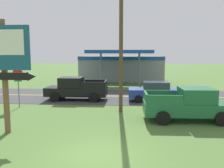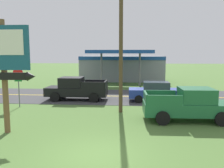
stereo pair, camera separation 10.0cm
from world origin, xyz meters
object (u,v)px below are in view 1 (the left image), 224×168
object	(u,v)px
pickup_green_parked_on_lawn	(189,105)
pickup_black_on_road	(76,89)
motel_sign	(4,59)
stop_sign	(18,80)
utility_pole	(121,33)
gas_station	(122,67)
car_blue_far_lane	(154,91)

from	to	relation	value
pickup_green_parked_on_lawn	pickup_black_on_road	world-z (taller)	same
motel_sign	stop_sign	world-z (taller)	motel_sign
utility_pole	pickup_green_parked_on_lawn	xyz separation A→B (m)	(4.13, -1.79, -4.35)
stop_sign	gas_station	world-z (taller)	gas_station
utility_pole	pickup_green_parked_on_lawn	world-z (taller)	utility_pole
car_blue_far_lane	gas_station	bearing A→B (deg)	102.14
stop_sign	utility_pole	bearing A→B (deg)	-6.56
car_blue_far_lane	stop_sign	bearing A→B (deg)	-163.14
motel_sign	pickup_green_parked_on_lawn	size ratio (longest dim) A/B	1.06
utility_pole	pickup_black_on_road	size ratio (longest dim) A/B	1.91
stop_sign	pickup_black_on_road	world-z (taller)	stop_sign
stop_sign	pickup_green_parked_on_lawn	xyz separation A→B (m)	(11.72, -2.66, -1.06)
motel_sign	pickup_black_on_road	distance (m)	9.35
utility_pole	pickup_black_on_road	bearing A→B (deg)	135.33
pickup_green_parked_on_lawn	motel_sign	bearing A→B (deg)	-162.27
gas_station	car_blue_far_lane	distance (m)	15.94
utility_pole	car_blue_far_lane	size ratio (longest dim) A/B	2.36
motel_sign	stop_sign	bearing A→B (deg)	110.70
gas_station	car_blue_far_lane	bearing A→B (deg)	-77.86
utility_pole	gas_station	bearing A→B (deg)	92.04
stop_sign	utility_pole	world-z (taller)	utility_pole
pickup_black_on_road	stop_sign	bearing A→B (deg)	-139.00
gas_station	pickup_green_parked_on_lawn	world-z (taller)	gas_station
pickup_black_on_road	motel_sign	bearing A→B (deg)	-99.08
gas_station	pickup_green_parked_on_lawn	bearing A→B (deg)	-77.25
stop_sign	utility_pole	xyz separation A→B (m)	(7.60, -0.87, 3.29)
gas_station	pickup_green_parked_on_lawn	size ratio (longest dim) A/B	2.29
stop_sign	pickup_green_parked_on_lawn	world-z (taller)	stop_sign
utility_pole	pickup_green_parked_on_lawn	bearing A→B (deg)	-23.46
motel_sign	pickup_green_parked_on_lawn	xyz separation A→B (m)	(9.56, 3.06, -2.75)
pickup_green_parked_on_lawn	stop_sign	bearing A→B (deg)	167.20
motel_sign	gas_station	size ratio (longest dim) A/B	0.47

